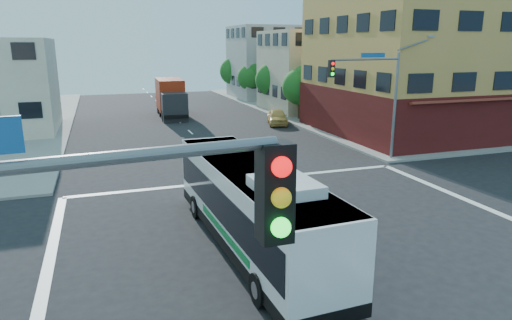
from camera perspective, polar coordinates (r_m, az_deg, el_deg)
name	(u,v)px	position (r m, az deg, el deg)	size (l,w,h in m)	color
ground	(317,249)	(17.69, 7.69, -10.96)	(120.00, 120.00, 0.00)	black
sidewalk_ne	(438,102)	(65.37, 21.76, 6.73)	(50.00, 50.00, 0.15)	gray
corner_building_ne	(434,64)	(42.66, 21.34, 11.15)	(18.10, 15.44, 14.00)	#CC8F49
building_east_near	(320,71)	(54.09, 7.96, 10.96)	(12.06, 10.06, 9.00)	#C7B498
building_east_far	(276,62)	(66.85, 2.47, 12.11)	(12.06, 10.06, 10.00)	#A0A19B
signal_mast_ne	(375,86)	(29.90, 14.64, 8.98)	(7.91, 1.13, 8.07)	slate
street_tree_a	(301,85)	(46.51, 5.65, 9.37)	(3.60, 3.60, 5.53)	#392415
street_tree_b	(273,78)	(53.86, 2.08, 10.26)	(3.80, 3.80, 5.79)	#392415
street_tree_c	(251,76)	(61.40, -0.64, 10.49)	(3.40, 3.40, 5.29)	#392415
street_tree_d	(234,69)	(69.00, -2.77, 11.24)	(4.00, 4.00, 6.03)	#392415
transit_bus	(251,205)	(16.97, -0.60, -5.68)	(3.02, 11.91, 3.50)	black
box_truck	(171,99)	(49.70, -10.58, 7.54)	(2.92, 8.75, 3.89)	#222327
parked_car	(277,117)	(44.07, 2.66, 5.43)	(1.75, 4.36, 1.49)	#D9AE57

